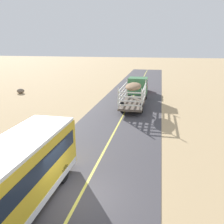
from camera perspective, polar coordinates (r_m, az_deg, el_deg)
The scene contains 7 objects.
ground_plane at distance 12.73m, azimuth -7.67°, elevation -19.44°, with size 240.00×240.00×0.00m, color tan.
road_surface at distance 12.72m, azimuth -7.67°, elevation -19.40°, with size 8.00×120.00×0.02m, color #423F44.
road_centre_line at distance 12.71m, azimuth -7.67°, elevation -19.36°, with size 0.16×117.60×0.00m, color #D8CC4C.
livestock_truck at distance 30.32m, azimuth 5.84°, elevation 5.54°, with size 2.53×9.70×3.02m.
bus at distance 11.18m, azimuth -24.26°, elevation -15.68°, with size 2.54×10.00×3.21m.
car_far at distance 36.99m, azimuth 6.97°, elevation 6.34°, with size 1.90×4.62×1.93m.
boulder_near_shoulder at distance 38.83m, azimuth -21.16°, elevation 4.74°, with size 1.14×1.00×0.72m, color #756656.
Camera 1 is at (3.60, -9.71, 7.40)m, focal length 37.94 mm.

